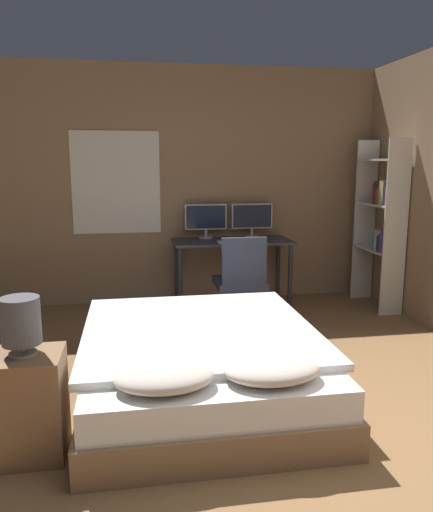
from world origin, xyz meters
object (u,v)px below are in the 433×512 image
(office_chair, at_px, (240,288))
(bedside_lamp, at_px, (21,322))
(monitor_right, at_px, (252,218))
(keyboard, at_px, (235,242))
(bookshelf, at_px, (383,216))
(bed, at_px, (201,363))
(nightstand, at_px, (27,405))
(desk, at_px, (232,249))
(monitor_left, at_px, (206,219))
(computer_mouse, at_px, (261,240))

(office_chair, bearing_deg, bedside_lamp, -128.51)
(monitor_right, bearing_deg, keyboard, -126.72)
(bedside_lamp, relative_size, keyboard, 0.82)
(monitor_right, relative_size, bookshelf, 0.26)
(bed, bearing_deg, keyboard, 71.85)
(nightstand, relative_size, bedside_lamp, 1.85)
(bedside_lamp, distance_m, desk, 3.24)
(desk, relative_size, bookshelf, 0.71)
(monitor_left, relative_size, monitor_right, 1.00)
(bedside_lamp, bearing_deg, office_chair, 51.49)
(monitor_left, height_order, computer_mouse, monitor_left)
(keyboard, bearing_deg, bed, -108.15)
(bedside_lamp, xyz_separation_m, keyboard, (1.71, 2.57, -0.02))
(bed, height_order, computer_mouse, computer_mouse)
(monitor_right, height_order, bookshelf, bookshelf)
(keyboard, bearing_deg, office_chair, -95.27)
(nightstand, bearing_deg, bed, 28.45)
(monitor_right, height_order, computer_mouse, monitor_right)
(desk, bearing_deg, monitor_right, 34.08)
(office_chair, bearing_deg, keyboard, 84.73)
(keyboard, relative_size, computer_mouse, 5.60)
(office_chair, bearing_deg, monitor_left, 105.27)
(bedside_lamp, xyz_separation_m, monitor_right, (1.98, 2.93, 0.20))
(bed, bearing_deg, monitor_left, 80.81)
(keyboard, xyz_separation_m, office_chair, (-0.04, -0.47, -0.40))
(desk, distance_m, office_chair, 0.71)
(desk, distance_m, bookshelf, 1.70)
(desk, xyz_separation_m, monitor_left, (-0.27, 0.18, 0.33))
(nightstand, height_order, office_chair, office_chair)
(nightstand, bearing_deg, office_chair, 51.49)
(keyboard, relative_size, bookshelf, 0.21)
(bedside_lamp, height_order, monitor_left, monitor_left)
(monitor_left, xyz_separation_m, monitor_right, (0.54, 0.00, 0.00))
(bedside_lamp, height_order, computer_mouse, bedside_lamp)
(bed, relative_size, desk, 1.49)
(nightstand, height_order, monitor_right, monitor_right)
(keyboard, bearing_deg, monitor_left, 126.72)
(nightstand, distance_m, bedside_lamp, 0.49)
(bedside_lamp, distance_m, bookshelf, 4.09)
(computer_mouse, xyz_separation_m, bookshelf, (1.33, -0.20, 0.26))
(monitor_left, bearing_deg, computer_mouse, -33.16)
(bed, relative_size, monitor_left, 4.13)
(bedside_lamp, distance_m, computer_mouse, 3.25)
(monitor_left, relative_size, keyboard, 1.23)
(bedside_lamp, height_order, keyboard, bedside_lamp)
(computer_mouse, bearing_deg, desk, 147.73)
(desk, bearing_deg, bookshelf, -13.22)
(monitor_left, relative_size, bookshelf, 0.26)
(keyboard, distance_m, bookshelf, 1.65)
(desk, xyz_separation_m, bookshelf, (1.61, -0.38, 0.39))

